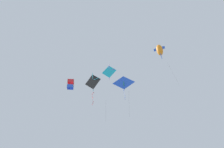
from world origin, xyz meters
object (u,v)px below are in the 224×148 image
Objects in this scene: kite_diamond_low_drifter at (93,82)px; kite_box_upper_right at (71,84)px; kite_diamond_mid_left at (109,72)px; kite_fish_far_centre at (160,50)px; kite_delta_highest at (124,83)px.

kite_box_upper_right is at bearing 143.14° from kite_diamond_low_drifter.
kite_diamond_mid_left is (-3.92, 3.80, 1.72)m from kite_box_upper_right.
kite_diamond_low_drifter is 6.51m from kite_box_upper_right.
kite_box_upper_right reaches higher than kite_diamond_low_drifter.
kite_fish_far_centre is 13.40m from kite_box_upper_right.
kite_fish_far_centre reaches higher than kite_delta_highest.
kite_delta_highest is at bearing 65.87° from kite_diamond_low_drifter.
kite_fish_far_centre is 1.80× the size of kite_diamond_mid_left.
kite_delta_highest is 1.58× the size of kite_diamond_mid_left.
kite_box_upper_right is (0.67, -5.18, 3.88)m from kite_diamond_low_drifter.
kite_box_upper_right is 8.16m from kite_delta_highest.
kite_diamond_low_drifter is 5.23× the size of kite_box_upper_right.
kite_delta_highest reaches higher than kite_box_upper_right.
kite_fish_far_centre is 7.37m from kite_delta_highest.
kite_box_upper_right is at bearing -175.41° from kite_fish_far_centre.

